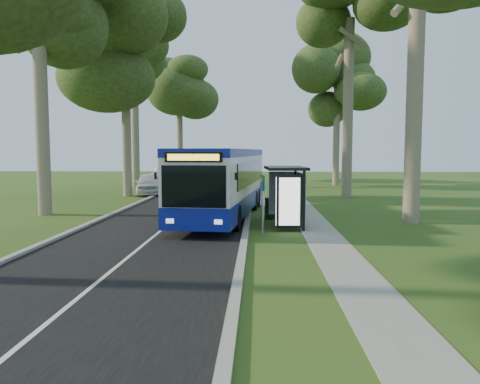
% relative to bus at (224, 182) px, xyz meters
% --- Properties ---
extents(ground, '(120.00, 120.00, 0.00)m').
position_rel_bus_xyz_m(ground, '(1.20, -7.44, -1.75)').
color(ground, '#2B4F18').
rests_on(ground, ground).
extents(road, '(7.00, 100.00, 0.02)m').
position_rel_bus_xyz_m(road, '(-2.30, 2.56, -1.74)').
color(road, black).
rests_on(road, ground).
extents(kerb_east, '(0.25, 100.00, 0.12)m').
position_rel_bus_xyz_m(kerb_east, '(1.20, 2.56, -1.69)').
color(kerb_east, '#9E9B93').
rests_on(kerb_east, ground).
extents(kerb_west, '(0.25, 100.00, 0.12)m').
position_rel_bus_xyz_m(kerb_west, '(-5.80, 2.56, -1.69)').
color(kerb_west, '#9E9B93').
rests_on(kerb_west, ground).
extents(centre_line, '(0.12, 100.00, 0.00)m').
position_rel_bus_xyz_m(centre_line, '(-2.30, 2.56, -1.73)').
color(centre_line, white).
rests_on(centre_line, road).
extents(footpath, '(1.50, 100.00, 0.02)m').
position_rel_bus_xyz_m(footpath, '(4.20, 2.56, -1.74)').
color(footpath, gray).
rests_on(footpath, ground).
extents(bus, '(3.91, 12.93, 3.37)m').
position_rel_bus_xyz_m(bus, '(0.00, 0.00, 0.00)').
color(bus, silver).
rests_on(bus, ground).
extents(bus_stop_sign, '(0.16, 0.33, 2.39)m').
position_rel_bus_xyz_m(bus_stop_sign, '(1.87, -5.15, -0.25)').
color(bus_stop_sign, gray).
rests_on(bus_stop_sign, ground).
extents(bus_shelter, '(1.82, 3.13, 2.61)m').
position_rel_bus_xyz_m(bus_shelter, '(3.02, -3.11, 0.09)').
color(bus_shelter, black).
rests_on(bus_shelter, ground).
extents(litter_bin, '(0.59, 0.59, 1.03)m').
position_rel_bus_xyz_m(litter_bin, '(2.30, -0.55, -1.23)').
color(litter_bin, black).
rests_on(litter_bin, ground).
extents(car_white, '(2.94, 5.07, 1.62)m').
position_rel_bus_xyz_m(car_white, '(-6.57, 11.98, -0.94)').
color(car_white, white).
rests_on(car_white, ground).
extents(car_silver, '(1.80, 4.90, 1.60)m').
position_rel_bus_xyz_m(car_silver, '(-8.28, 26.28, -0.95)').
color(car_silver, '#B4B8BD').
rests_on(car_silver, ground).
extents(tree_west_c, '(5.20, 5.20, 13.55)m').
position_rel_bus_xyz_m(tree_west_c, '(-7.80, 10.56, 8.30)').
color(tree_west_c, '#7A6B56').
rests_on(tree_west_c, ground).
extents(tree_west_d, '(5.20, 5.20, 16.72)m').
position_rel_bus_xyz_m(tree_west_d, '(-9.80, 20.56, 10.62)').
color(tree_west_d, '#7A6B56').
rests_on(tree_west_d, ground).
extents(tree_west_e, '(5.20, 5.20, 15.23)m').
position_rel_bus_xyz_m(tree_west_e, '(-7.30, 30.56, 9.53)').
color(tree_west_e, '#7A6B56').
rests_on(tree_west_e, ground).
extents(tree_east_c, '(5.20, 5.20, 17.09)m').
position_rel_bus_xyz_m(tree_east_c, '(8.00, 10.56, 10.90)').
color(tree_east_c, '#7A6B56').
rests_on(tree_east_c, ground).
extents(tree_east_d, '(5.20, 5.20, 12.77)m').
position_rel_bus_xyz_m(tree_east_d, '(9.20, 22.56, 7.73)').
color(tree_east_d, '#7A6B56').
rests_on(tree_east_d, ground).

